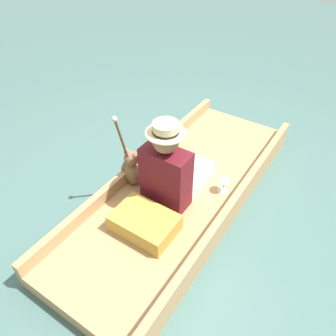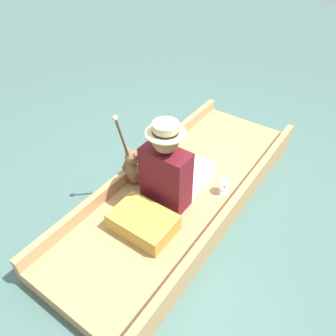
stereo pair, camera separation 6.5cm
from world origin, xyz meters
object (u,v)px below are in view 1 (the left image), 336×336
object	(u,v)px
teddy_bear	(133,168)
walking_cane	(124,146)
seated_person	(172,170)
wine_glass	(224,183)

from	to	relation	value
teddy_bear	walking_cane	xyz separation A→B (m)	(-0.01, -0.07, 0.28)
seated_person	wine_glass	world-z (taller)	seated_person
seated_person	walking_cane	bearing A→B (deg)	-169.81
seated_person	wine_glass	distance (m)	0.50
seated_person	wine_glass	bearing A→B (deg)	30.63
teddy_bear	walking_cane	world-z (taller)	walking_cane
teddy_bear	wine_glass	distance (m)	0.80
wine_glass	teddy_bear	bearing A→B (deg)	-154.26
seated_person	wine_glass	size ratio (longest dim) A/B	6.26
walking_cane	teddy_bear	bearing A→B (deg)	83.52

